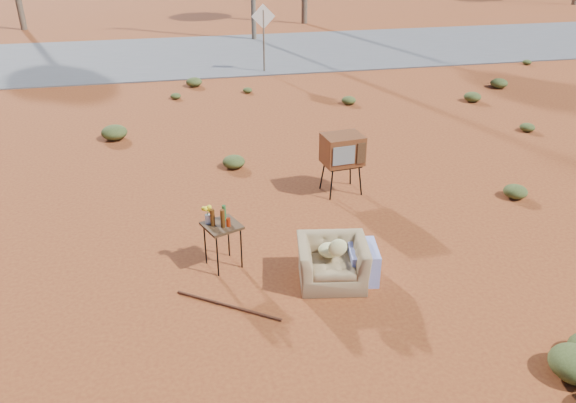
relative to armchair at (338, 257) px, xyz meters
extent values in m
plane|color=brown|center=(-0.51, 0.09, -0.40)|extent=(140.00, 140.00, 0.00)
cube|color=#565659|center=(-0.51, 15.09, -0.38)|extent=(140.00, 7.00, 0.04)
imported|color=olive|center=(-0.09, 0.00, 0.03)|extent=(1.06, 0.78, 0.85)
ellipsoid|color=#CAC47B|center=(-0.12, 0.05, 0.10)|extent=(0.31, 0.31, 0.18)
ellipsoid|color=#CAC47B|center=(-0.07, -0.17, 0.26)|extent=(0.27, 0.14, 0.27)
cube|color=#212D98|center=(0.37, 0.01, -0.15)|extent=(0.50, 0.69, 0.50)
cube|color=black|center=(0.88, 2.78, 0.18)|extent=(0.68, 0.55, 0.03)
cylinder|color=black|center=(0.62, 2.52, -0.11)|extent=(0.03, 0.03, 0.57)
cylinder|color=black|center=(1.19, 2.59, -0.11)|extent=(0.03, 0.03, 0.57)
cylinder|color=black|center=(0.56, 2.97, -0.11)|extent=(0.03, 0.03, 0.57)
cylinder|color=black|center=(1.14, 3.04, -0.11)|extent=(0.03, 0.03, 0.57)
cube|color=brown|center=(0.88, 2.78, 0.47)|extent=(0.77, 0.63, 0.55)
cube|color=slate|center=(0.82, 2.48, 0.47)|extent=(0.42, 0.07, 0.34)
cube|color=#472D19|center=(1.16, 2.53, 0.47)|extent=(0.16, 0.04, 0.39)
cube|color=#3C2615|center=(-1.56, 0.71, 0.29)|extent=(0.64, 0.64, 0.04)
cylinder|color=black|center=(-1.66, 0.46, -0.05)|extent=(0.02, 0.02, 0.69)
cylinder|color=black|center=(-1.30, 0.60, -0.05)|extent=(0.02, 0.02, 0.69)
cylinder|color=black|center=(-1.81, 0.82, -0.05)|extent=(0.02, 0.02, 0.69)
cylinder|color=black|center=(-1.45, 0.97, -0.05)|extent=(0.02, 0.02, 0.69)
cylinder|color=#45240B|center=(-1.68, 0.71, 0.44)|extent=(0.07, 0.07, 0.25)
cylinder|color=#45240B|center=(-1.55, 0.63, 0.45)|extent=(0.06, 0.06, 0.27)
cylinder|color=#255825|center=(-1.50, 0.84, 0.43)|extent=(0.06, 0.06, 0.24)
cylinder|color=#B92F0E|center=(-1.47, 0.64, 0.37)|extent=(0.06, 0.06, 0.13)
cylinder|color=silver|center=(-1.75, 0.79, 0.38)|extent=(0.08, 0.08, 0.14)
ellipsoid|color=yellow|center=(-1.75, 0.79, 0.54)|extent=(0.16, 0.16, 0.12)
cylinder|color=#4F2715|center=(-1.61, -0.30, -0.37)|extent=(1.32, 0.93, 0.04)
cylinder|color=brown|center=(0.99, 12.09, 0.60)|extent=(0.06, 0.06, 2.00)
cube|color=silver|center=(0.99, 12.09, 1.40)|extent=(0.78, 0.04, 0.78)
ellipsoid|color=#455424|center=(3.99, 1.89, -0.27)|extent=(0.44, 0.44, 0.24)
ellipsoid|color=#455424|center=(-3.51, 6.59, -0.23)|extent=(0.60, 0.60, 0.33)
ellipsoid|color=#455424|center=(6.29, 5.09, -0.30)|extent=(0.36, 0.36, 0.20)
ellipsoid|color=#455424|center=(2.69, 8.09, -0.29)|extent=(0.40, 0.40, 0.22)
ellipsoid|color=#455424|center=(-2.01, 9.59, -0.31)|extent=(0.30, 0.30, 0.17)
camera|label=1|loc=(-2.07, -6.41, 4.30)|focal=35.00mm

